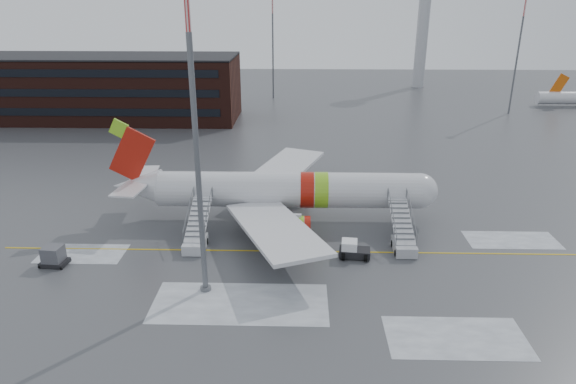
{
  "coord_description": "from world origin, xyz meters",
  "views": [
    {
      "loc": [
        -1.27,
        -44.93,
        22.96
      ],
      "look_at": [
        -2.56,
        4.49,
        4.0
      ],
      "focal_mm": 32.0,
      "sensor_mm": 36.0,
      "label": 1
    }
  ],
  "objects_px": {
    "pushback_tug": "(353,250)",
    "light_mast_near": "(195,133)",
    "airstair_fwd": "(403,238)",
    "airstair_aft": "(196,236)",
    "airliner": "(280,190)",
    "uld_container": "(54,256)"
  },
  "relations": [
    {
      "from": "airliner",
      "to": "uld_container",
      "type": "xyz_separation_m",
      "value": [
        -20.09,
        -10.72,
        -2.55
      ]
    },
    {
      "from": "pushback_tug",
      "to": "light_mast_near",
      "type": "bearing_deg",
      "value": -154.33
    },
    {
      "from": "light_mast_near",
      "to": "airliner",
      "type": "bearing_deg",
      "value": 69.01
    },
    {
      "from": "airstair_aft",
      "to": "pushback_tug",
      "type": "distance_m",
      "value": 15.17
    },
    {
      "from": "pushback_tug",
      "to": "uld_container",
      "type": "xyz_separation_m",
      "value": [
        -27.27,
        -2.28,
        0.14
      ]
    },
    {
      "from": "airstair_fwd",
      "to": "airstair_aft",
      "type": "xyz_separation_m",
      "value": [
        -20.06,
        0.0,
        0.0
      ]
    },
    {
      "from": "airstair_fwd",
      "to": "light_mast_near",
      "type": "height_order",
      "value": "light_mast_near"
    },
    {
      "from": "light_mast_near",
      "to": "uld_container",
      "type": "bearing_deg",
      "value": 165.08
    },
    {
      "from": "airstair_aft",
      "to": "light_mast_near",
      "type": "height_order",
      "value": "light_mast_near"
    },
    {
      "from": "airstair_fwd",
      "to": "pushback_tug",
      "type": "distance_m",
      "value": 5.37
    },
    {
      "from": "pushback_tug",
      "to": "light_mast_near",
      "type": "relative_size",
      "value": 0.12
    },
    {
      "from": "airstair_fwd",
      "to": "uld_container",
      "type": "bearing_deg",
      "value": -172.62
    },
    {
      "from": "airstair_aft",
      "to": "airliner",
      "type": "bearing_deg",
      "value": 39.71
    },
    {
      "from": "airstair_fwd",
      "to": "light_mast_near",
      "type": "bearing_deg",
      "value": -155.67
    },
    {
      "from": "airstair_fwd",
      "to": "airstair_aft",
      "type": "distance_m",
      "value": 20.06
    },
    {
      "from": "airliner",
      "to": "pushback_tug",
      "type": "distance_m",
      "value": 11.4
    },
    {
      "from": "pushback_tug",
      "to": "uld_container",
      "type": "height_order",
      "value": "uld_container"
    },
    {
      "from": "airliner",
      "to": "uld_container",
      "type": "bearing_deg",
      "value": -151.92
    },
    {
      "from": "uld_container",
      "to": "light_mast_near",
      "type": "bearing_deg",
      "value": -14.92
    },
    {
      "from": "pushback_tug",
      "to": "light_mast_near",
      "type": "distance_m",
      "value": 19.05
    },
    {
      "from": "airstair_aft",
      "to": "uld_container",
      "type": "height_order",
      "value": "airstair_aft"
    },
    {
      "from": "airliner",
      "to": "airstair_aft",
      "type": "xyz_separation_m",
      "value": [
        -7.87,
        -6.54,
        -2.35
      ]
    }
  ]
}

